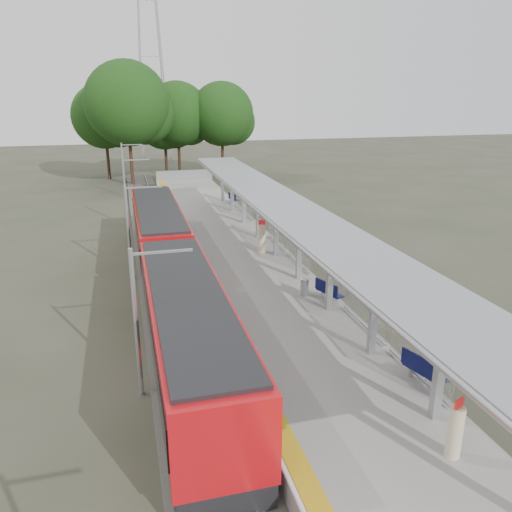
{
  "coord_description": "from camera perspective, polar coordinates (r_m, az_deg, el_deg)",
  "views": [
    {
      "loc": [
        -6.3,
        -8.76,
        10.17
      ],
      "look_at": [
        -0.18,
        14.3,
        2.3
      ],
      "focal_mm": 35.0,
      "sensor_mm": 36.0,
      "label": 1
    }
  ],
  "objects": [
    {
      "name": "canopy",
      "position": [
        26.84,
        2.67,
        5.38
      ],
      "size": [
        3.27,
        38.0,
        3.66
      ],
      "color": "#9EA0A5",
      "rests_on": "platform"
    },
    {
      "name": "ground",
      "position": [
        14.83,
        16.77,
        -26.01
      ],
      "size": [
        200.0,
        200.0,
        0.0
      ],
      "primitive_type": "plane",
      "color": "#474438",
      "rests_on": "ground"
    },
    {
      "name": "platform",
      "position": [
        30.99,
        -2.38,
        0.06
      ],
      "size": [
        6.0,
        50.0,
        1.0
      ],
      "primitive_type": "cube",
      "color": "gray",
      "rests_on": "ground"
    },
    {
      "name": "trackbed",
      "position": [
        30.52,
        -10.64,
        -1.3
      ],
      "size": [
        3.0,
        70.0,
        0.24
      ],
      "primitive_type": "cube",
      "color": "#59544C",
      "rests_on": "ground"
    },
    {
      "name": "tree_cluster",
      "position": [
        61.59,
        -11.3,
        15.8
      ],
      "size": [
        21.45,
        14.09,
        13.54
      ],
      "color": "#382316",
      "rests_on": "ground"
    },
    {
      "name": "bench_far",
      "position": [
        43.04,
        -2.61,
        6.59
      ],
      "size": [
        0.74,
        1.4,
        0.92
      ],
      "rotation": [
        0.0,
        0.0,
        0.26
      ],
      "color": "#0E1246",
      "rests_on": "platform"
    },
    {
      "name": "tactile_strip",
      "position": [
        30.41,
        -7.08,
        0.59
      ],
      "size": [
        0.6,
        50.0,
        0.02
      ],
      "primitive_type": "cube",
      "color": "gold",
      "rests_on": "platform"
    },
    {
      "name": "info_pillar_near",
      "position": [
        14.7,
        21.8,
        -18.14
      ],
      "size": [
        0.4,
        0.4,
        1.75
      ],
      "rotation": [
        0.0,
        0.0,
        0.4
      ],
      "color": "beige",
      "rests_on": "platform"
    },
    {
      "name": "bench_mid",
      "position": [
        23.04,
        8.26,
        -4.0
      ],
      "size": [
        0.92,
        1.51,
        0.99
      ],
      "rotation": [
        0.0,
        0.0,
        0.35
      ],
      "color": "#0E1246",
      "rests_on": "platform"
    },
    {
      "name": "end_fence",
      "position": [
        54.75,
        -8.17,
        9.07
      ],
      "size": [
        6.0,
        0.1,
        1.2
      ],
      "primitive_type": "cube",
      "color": "#9EA0A5",
      "rests_on": "platform"
    },
    {
      "name": "catenary_masts",
      "position": [
        28.69,
        -14.22,
        3.03
      ],
      "size": [
        2.08,
        48.16,
        5.4
      ],
      "color": "#9EA0A5",
      "rests_on": "ground"
    },
    {
      "name": "litter_bin",
      "position": [
        23.67,
        5.58,
        -3.57
      ],
      "size": [
        0.47,
        0.47,
        0.81
      ],
      "primitive_type": "cylinder",
      "rotation": [
        0.0,
        0.0,
        0.22
      ],
      "color": "#9EA0A5",
      "rests_on": "platform"
    },
    {
      "name": "info_pillar_far",
      "position": [
        29.71,
        0.68,
        2.02
      ],
      "size": [
        0.45,
        0.45,
        2.0
      ],
      "rotation": [
        0.0,
        0.0,
        -0.33
      ],
      "color": "beige",
      "rests_on": "platform"
    },
    {
      "name": "bench_near",
      "position": [
        17.51,
        18.53,
        -12.25
      ],
      "size": [
        0.92,
        1.62,
        1.06
      ],
      "rotation": [
        0.0,
        0.0,
        0.3
      ],
      "color": "#0E1246",
      "rests_on": "platform"
    },
    {
      "name": "train",
      "position": [
        24.59,
        -9.82,
        -1.3
      ],
      "size": [
        2.74,
        27.6,
        3.62
      ],
      "color": "black",
      "rests_on": "ground"
    },
    {
      "name": "pylon",
      "position": [
        82.4,
        -12.16,
        24.04
      ],
      "size": [
        8.0,
        4.0,
        38.0
      ],
      "primitive_type": null,
      "color": "#9EA0A5",
      "rests_on": "ground"
    }
  ]
}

